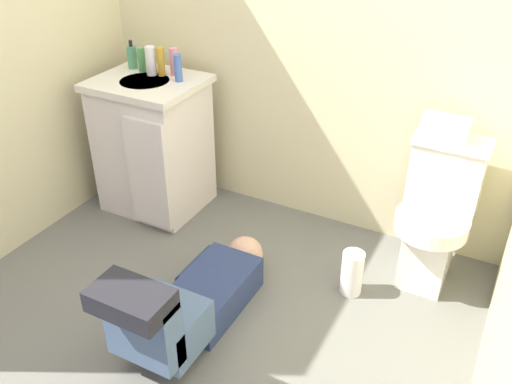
# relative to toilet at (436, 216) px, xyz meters

# --- Properties ---
(ground_plane) EXTENTS (2.93, 3.08, 0.04)m
(ground_plane) POSITION_rel_toilet_xyz_m (-0.87, -0.79, -0.39)
(ground_plane) COLOR #64645B
(wall_back) EXTENTS (2.59, 0.08, 2.40)m
(wall_back) POSITION_rel_toilet_xyz_m (-0.87, 0.29, 0.83)
(wall_back) COLOR beige
(wall_back) RESTS_ON ground_plane
(toilet) EXTENTS (0.36, 0.46, 0.75)m
(toilet) POSITION_rel_toilet_xyz_m (0.00, 0.00, 0.00)
(toilet) COLOR silver
(toilet) RESTS_ON ground_plane
(vanity_cabinet) EXTENTS (0.60, 0.53, 0.82)m
(vanity_cabinet) POSITION_rel_toilet_xyz_m (-1.66, -0.09, 0.05)
(vanity_cabinet) COLOR silver
(vanity_cabinet) RESTS_ON ground_plane
(faucet) EXTENTS (0.02, 0.02, 0.10)m
(faucet) POSITION_rel_toilet_xyz_m (-1.66, 0.06, 0.50)
(faucet) COLOR silver
(faucet) RESTS_ON vanity_cabinet
(person_plumber) EXTENTS (0.39, 1.06, 0.52)m
(person_plumber) POSITION_rel_toilet_xyz_m (-0.87, -0.92, -0.19)
(person_plumber) COLOR navy
(person_plumber) RESTS_ON ground_plane
(tissue_box) EXTENTS (0.22, 0.11, 0.10)m
(tissue_box) POSITION_rel_toilet_xyz_m (-0.04, 0.09, 0.43)
(tissue_box) COLOR silver
(tissue_box) RESTS_ON toilet
(soap_dispenser) EXTENTS (0.06, 0.06, 0.17)m
(soap_dispenser) POSITION_rel_toilet_xyz_m (-1.85, 0.04, 0.52)
(soap_dispenser) COLOR #4C8F65
(soap_dispenser) RESTS_ON vanity_cabinet
(bottle_green) EXTENTS (0.04, 0.04, 0.14)m
(bottle_green) POSITION_rel_toilet_xyz_m (-1.77, 0.02, 0.52)
(bottle_green) COLOR #4E974F
(bottle_green) RESTS_ON vanity_cabinet
(bottle_white) EXTENTS (0.06, 0.06, 0.16)m
(bottle_white) POSITION_rel_toilet_xyz_m (-1.68, -0.01, 0.53)
(bottle_white) COLOR white
(bottle_white) RESTS_ON vanity_cabinet
(bottle_amber) EXTENTS (0.04, 0.04, 0.16)m
(bottle_amber) POSITION_rel_toilet_xyz_m (-1.62, 0.01, 0.53)
(bottle_amber) COLOR gold
(bottle_amber) RESTS_ON vanity_cabinet
(bottle_pink) EXTENTS (0.05, 0.05, 0.16)m
(bottle_pink) POSITION_rel_toilet_xyz_m (-1.56, 0.05, 0.53)
(bottle_pink) COLOR pink
(bottle_pink) RESTS_ON vanity_cabinet
(bottle_blue) EXTENTS (0.04, 0.04, 0.15)m
(bottle_blue) POSITION_rel_toilet_xyz_m (-1.48, -0.02, 0.53)
(bottle_blue) COLOR #4267B0
(bottle_blue) RESTS_ON vanity_cabinet
(paper_towel_roll) EXTENTS (0.11, 0.11, 0.24)m
(paper_towel_roll) POSITION_rel_toilet_xyz_m (-0.30, -0.32, -0.25)
(paper_towel_roll) COLOR white
(paper_towel_roll) RESTS_ON ground_plane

